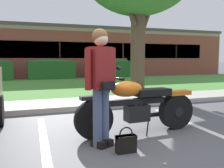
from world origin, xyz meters
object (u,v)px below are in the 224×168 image
rider_person (101,79)px  handbag (126,142)px  motorcycle (142,105)px  hedge_center_right (110,68)px  hedge_center_left (51,69)px  brick_building (51,52)px

rider_person → handbag: rider_person is taller
handbag → motorcycle: bearing=50.1°
rider_person → hedge_center_right: (4.84, 12.52, -0.34)m
motorcycle → rider_person: size_ratio=1.32×
motorcycle → hedge_center_left: motorcycle is taller
hedge_center_left → hedge_center_right: size_ratio=0.92×
motorcycle → hedge_center_left: 12.13m
rider_person → brick_building: (1.84, 18.34, 0.80)m
handbag → rider_person: bearing=121.4°
brick_building → hedge_center_right: bearing=-62.7°
rider_person → brick_building: brick_building is taller
hedge_center_left → brick_building: bearing=82.4°
rider_person → handbag: bearing=-58.6°
rider_person → handbag: 0.96m
handbag → brick_building: brick_building is taller
rider_person → hedge_center_left: size_ratio=0.61×
hedge_center_left → hedge_center_right: (3.79, -0.00, 0.00)m
handbag → brick_building: bearing=85.1°
handbag → brick_building: size_ratio=0.01×
hedge_center_right → brick_building: (-3.01, 5.82, 1.14)m
hedge_center_left → brick_building: 5.98m
handbag → hedge_center_left: bearing=86.3°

